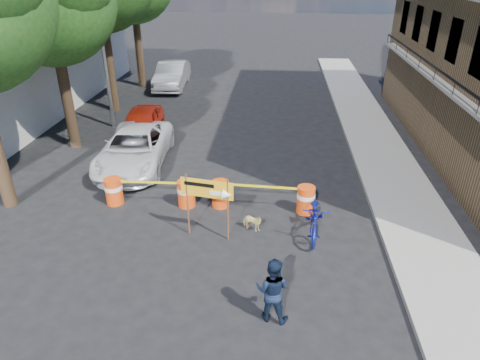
% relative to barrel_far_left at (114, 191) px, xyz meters
% --- Properties ---
extents(ground, '(120.00, 120.00, 0.00)m').
position_rel_barrel_far_left_xyz_m(ground, '(3.39, -2.40, -0.47)').
color(ground, black).
rests_on(ground, ground).
extents(sidewalk_east, '(2.40, 40.00, 0.15)m').
position_rel_barrel_far_left_xyz_m(sidewalk_east, '(9.59, 3.60, -0.40)').
color(sidewalk_east, gray).
rests_on(sidewalk_east, ground).
extents(streetlamp, '(1.25, 0.18, 8.00)m').
position_rel_barrel_far_left_xyz_m(streetlamp, '(-2.55, 7.10, 3.90)').
color(streetlamp, gray).
rests_on(streetlamp, ground).
extents(barrel_far_left, '(0.58, 0.58, 0.90)m').
position_rel_barrel_far_left_xyz_m(barrel_far_left, '(0.00, 0.00, 0.00)').
color(barrel_far_left, red).
rests_on(barrel_far_left, ground).
extents(barrel_mid_left, '(0.58, 0.58, 0.90)m').
position_rel_barrel_far_left_xyz_m(barrel_mid_left, '(2.40, 0.06, 0.00)').
color(barrel_mid_left, red).
rests_on(barrel_mid_left, ground).
extents(barrel_mid_right, '(0.58, 0.58, 0.90)m').
position_rel_barrel_far_left_xyz_m(barrel_mid_right, '(3.51, 0.14, 0.00)').
color(barrel_mid_right, red).
rests_on(barrel_mid_right, ground).
extents(barrel_far_right, '(0.58, 0.58, 0.90)m').
position_rel_barrel_far_left_xyz_m(barrel_far_right, '(6.25, -0.00, 0.00)').
color(barrel_far_right, red).
rests_on(barrel_far_right, ground).
extents(detour_sign, '(1.51, 0.43, 1.96)m').
position_rel_barrel_far_left_xyz_m(detour_sign, '(3.59, -1.67, 0.97)').
color(detour_sign, '#592D19').
rests_on(detour_sign, ground).
extents(pedestrian, '(0.88, 0.75, 1.60)m').
position_rel_barrel_far_left_xyz_m(pedestrian, '(5.28, -4.65, 0.33)').
color(pedestrian, black).
rests_on(pedestrian, ground).
extents(bicycle, '(0.84, 1.19, 2.16)m').
position_rel_barrel_far_left_xyz_m(bicycle, '(6.45, -1.20, 0.61)').
color(bicycle, '#131E9F').
rests_on(bicycle, ground).
extents(dog, '(0.73, 0.54, 0.56)m').
position_rel_barrel_far_left_xyz_m(dog, '(4.62, -1.20, -0.19)').
color(dog, '#E7D484').
rests_on(dog, ground).
extents(suv_white, '(2.72, 5.28, 1.42)m').
position_rel_barrel_far_left_xyz_m(suv_white, '(-0.20, 2.96, 0.24)').
color(suv_white, silver).
rests_on(suv_white, ground).
extents(sedan_red, '(2.02, 4.20, 1.38)m').
position_rel_barrel_far_left_xyz_m(sedan_red, '(-0.76, 5.74, 0.22)').
color(sedan_red, '#A91F0E').
rests_on(sedan_red, ground).
extents(sedan_silver, '(1.93, 4.89, 1.58)m').
position_rel_barrel_far_left_xyz_m(sedan_silver, '(-1.41, 14.44, 0.32)').
color(sedan_silver, '#B6B7BD').
rests_on(sedan_silver, ground).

